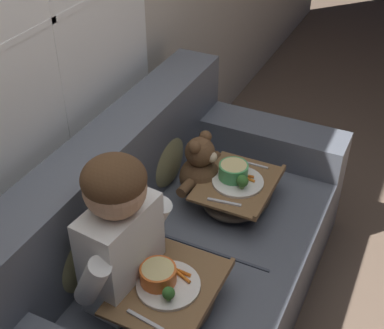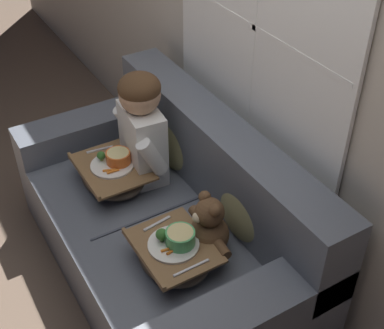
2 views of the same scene
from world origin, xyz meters
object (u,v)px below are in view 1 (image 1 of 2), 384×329
lap_tray_child (168,296)px  lap_tray_teddy (237,191)px  throw_pillow_behind_child (79,242)px  throw_pillow_behind_teddy (163,151)px  teddy_bear (201,170)px  child_figure (119,226)px  couch (174,258)px

lap_tray_child → lap_tray_teddy: bearing=-0.0°
throw_pillow_behind_child → lap_tray_child: size_ratio=0.93×
throw_pillow_behind_teddy → teddy_bear: 0.19m
throw_pillow_behind_child → child_figure: 0.24m
lap_tray_teddy → couch: bearing=155.2°
teddy_bear → lap_tray_teddy: teddy_bear is taller
couch → child_figure: 0.55m
lap_tray_teddy → throw_pillow_behind_child: bearing=150.6°
throw_pillow_behind_child → teddy_bear: bearing=-16.2°
couch → teddy_bear: (0.32, 0.03, 0.24)m
teddy_bear → lap_tray_child: teddy_bear is taller
couch → lap_tray_teddy: couch is taller
couch → throw_pillow_behind_child: (-0.32, 0.22, 0.29)m
throw_pillow_behind_child → child_figure: (-0.00, -0.19, 0.15)m
child_figure → throw_pillow_behind_child: bearing=90.0°
teddy_bear → child_figure: bearing=179.7°
throw_pillow_behind_teddy → lap_tray_child: throw_pillow_behind_teddy is taller
throw_pillow_behind_teddy → child_figure: (-0.65, -0.19, 0.15)m
throw_pillow_behind_child → throw_pillow_behind_teddy: throw_pillow_behind_child is taller
couch → throw_pillow_behind_child: 0.48m
teddy_bear → lap_tray_child: (-0.65, -0.18, -0.06)m
couch → throw_pillow_behind_teddy: (0.32, 0.22, 0.29)m
child_figure → couch: bearing=-5.3°
throw_pillow_behind_child → throw_pillow_behind_teddy: size_ratio=1.11×
lap_tray_child → throw_pillow_behind_teddy: bearing=29.4°
couch → child_figure: child_figure is taller
teddy_bear → lap_tray_child: size_ratio=0.80×
teddy_bear → throw_pillow_behind_teddy: bearing=89.9°
throw_pillow_behind_child → teddy_bear: size_ratio=1.16×
lap_tray_child → lap_tray_teddy: lap_tray_teddy is taller
couch → lap_tray_teddy: bearing=-24.8°
throw_pillow_behind_teddy → lap_tray_child: 0.75m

